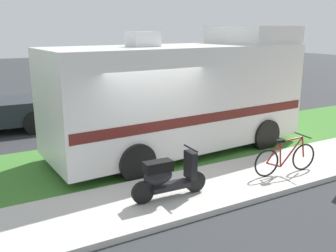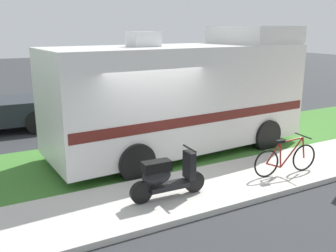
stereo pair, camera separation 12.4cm
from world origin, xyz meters
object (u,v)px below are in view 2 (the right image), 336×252
object	(u,v)px
motorhome_rv	(182,94)
bicycle	(286,159)
pickup_truck_far	(127,81)
scooter	(166,176)

from	to	relation	value
motorhome_rv	bicycle	distance (m)	3.24
bicycle	pickup_truck_far	world-z (taller)	pickup_truck_far
scooter	pickup_truck_far	size ratio (longest dim) A/B	0.29
pickup_truck_far	motorhome_rv	bearing A→B (deg)	-101.56
motorhome_rv	pickup_truck_far	size ratio (longest dim) A/B	1.28
motorhome_rv	scooter	distance (m)	3.42
motorhome_rv	bicycle	bearing A→B (deg)	-68.92
scooter	pickup_truck_far	world-z (taller)	pickup_truck_far
scooter	bicycle	distance (m)	3.02
motorhome_rv	pickup_truck_far	bearing A→B (deg)	78.44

